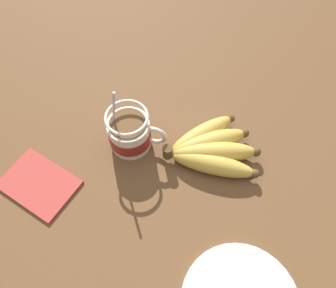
# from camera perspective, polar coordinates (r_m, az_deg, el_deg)

# --- Properties ---
(table) EXTENTS (1.37, 1.37, 0.04)m
(table) POSITION_cam_1_polar(r_m,az_deg,el_deg) (0.71, 1.38, 0.07)
(table) COLOR brown
(table) RESTS_ON ground
(coffee_mug) EXTENTS (0.12, 0.09, 0.16)m
(coffee_mug) POSITION_cam_1_polar(r_m,az_deg,el_deg) (0.67, -6.62, 1.92)
(coffee_mug) COLOR beige
(coffee_mug) RESTS_ON table
(banana_bunch) EXTENTS (0.19, 0.16, 0.04)m
(banana_bunch) POSITION_cam_1_polar(r_m,az_deg,el_deg) (0.67, 7.40, -0.82)
(banana_bunch) COLOR #4C381E
(banana_bunch) RESTS_ON table
(napkin) EXTENTS (0.17, 0.14, 0.01)m
(napkin) POSITION_cam_1_polar(r_m,az_deg,el_deg) (0.70, -21.55, -6.46)
(napkin) COLOR #A33833
(napkin) RESTS_ON table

